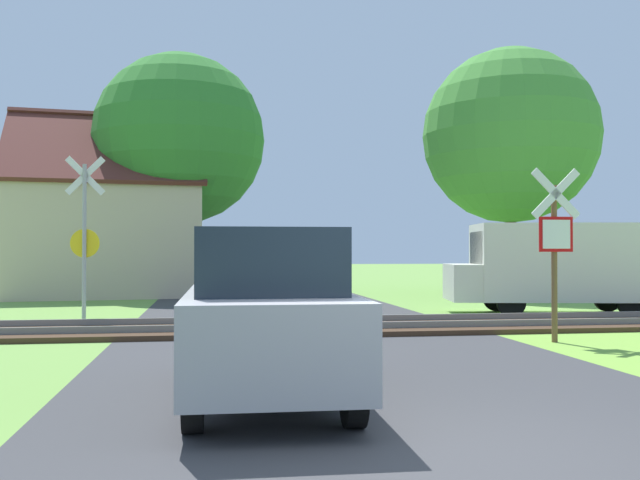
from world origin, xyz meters
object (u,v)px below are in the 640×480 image
tree_center (179,139)px  tree_right (510,136)px  stop_sign_near (555,243)px  house (105,235)px  parked_car (266,314)px  mail_truck (554,264)px  crossing_sign_far (85,230)px

tree_center → tree_right: bearing=-9.2°
stop_sign_near → tree_center: size_ratio=0.34×
house → parked_car: bearing=-84.1°
tree_right → mail_truck: bearing=-106.3°
house → tree_right: 15.04m
tree_right → mail_truck: 9.08m
tree_center → parked_car: (1.68, -18.58, -4.72)m
house → parked_car: 19.55m
stop_sign_near → crossing_sign_far: (-8.59, 4.99, 0.32)m
mail_truck → parked_car: size_ratio=1.28×
crossing_sign_far → tree_right: tree_right is taller
tree_right → parked_car: (-10.10, -16.67, -4.82)m
house → tree_center: bearing=-16.6°
tree_right → parked_car: size_ratio=2.20×
tree_center → stop_sign_near: bearing=-64.7°
house → parked_car: (4.31, -19.02, -1.24)m
crossing_sign_far → mail_truck: 11.25m
tree_center → mail_truck: tree_center is taller
mail_truck → tree_center: bearing=55.4°
parked_car → stop_sign_near: bearing=37.6°
tree_right → tree_center: 11.94m
crossing_sign_far → house: 10.19m
crossing_sign_far → tree_right: 15.96m
parked_car → crossing_sign_far: bearing=111.7°
stop_sign_near → tree_right: 14.24m
tree_center → parked_car: bearing=-84.8°
stop_sign_near → mail_truck: stop_sign_near is taller
crossing_sign_far → tree_center: tree_center is taller
tree_center → house: bearing=170.3°
stop_sign_near → tree_center: tree_center is taller
stop_sign_near → crossing_sign_far: size_ratio=0.81×
house → tree_right: tree_right is taller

